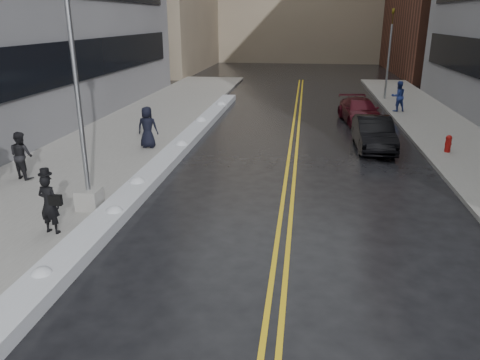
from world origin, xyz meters
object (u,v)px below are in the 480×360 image
(lamppost, at_px, (82,130))
(car_maroon, at_px, (360,111))
(fire_hydrant, at_px, (448,143))
(pedestrian_fedora, at_px, (49,204))
(pedestrian_b, at_px, (21,155))
(pedestrian_east, at_px, (398,96))
(car_black, at_px, (374,133))
(pedestrian_c, at_px, (148,127))
(traffic_signal, at_px, (389,51))

(lamppost, bearing_deg, car_maroon, 57.00)
(fire_hydrant, bearing_deg, lamppost, -146.96)
(car_maroon, bearing_deg, pedestrian_fedora, -128.62)
(pedestrian_b, bearing_deg, pedestrian_east, -113.18)
(fire_hydrant, xyz_separation_m, pedestrian_east, (-0.49, 9.22, 0.51))
(pedestrian_b, bearing_deg, car_black, -131.21)
(pedestrian_fedora, relative_size, pedestrian_c, 0.89)
(lamppost, height_order, pedestrian_east, lamppost)
(pedestrian_east, bearing_deg, pedestrian_fedora, 39.72)
(lamppost, bearing_deg, traffic_signal, 61.79)
(lamppost, relative_size, pedestrian_b, 4.53)
(pedestrian_fedora, distance_m, pedestrian_east, 22.44)
(pedestrian_c, bearing_deg, pedestrian_b, 56.42)
(car_black, distance_m, car_maroon, 5.64)
(pedestrian_east, bearing_deg, pedestrian_c, 22.02)
(pedestrian_c, bearing_deg, traffic_signal, -129.72)
(lamppost, xyz_separation_m, pedestrian_fedora, (-0.26, -1.69, -1.58))
(pedestrian_c, xyz_separation_m, pedestrian_east, (12.31, 10.24, 0.01))
(car_black, bearing_deg, pedestrian_fedora, -133.99)
(pedestrian_b, height_order, car_maroon, pedestrian_b)
(fire_hydrant, bearing_deg, pedestrian_east, 93.07)
(pedestrian_fedora, xyz_separation_m, car_black, (9.55, 10.32, -0.25))
(fire_hydrant, height_order, pedestrian_b, pedestrian_b)
(pedestrian_c, height_order, car_black, pedestrian_c)
(pedestrian_fedora, height_order, car_maroon, pedestrian_fedora)
(lamppost, distance_m, fire_hydrant, 14.81)
(fire_hydrant, relative_size, pedestrian_b, 0.43)
(lamppost, distance_m, pedestrian_c, 7.15)
(traffic_signal, relative_size, pedestrian_b, 3.57)
(car_black, bearing_deg, car_maroon, 89.03)
(fire_hydrant, xyz_separation_m, pedestrian_c, (-12.80, -1.02, 0.50))
(pedestrian_fedora, xyz_separation_m, pedestrian_b, (-3.27, 4.04, 0.04))
(fire_hydrant, relative_size, car_maroon, 0.16)
(fire_hydrant, xyz_separation_m, pedestrian_fedora, (-12.56, -9.69, 0.41))
(traffic_signal, relative_size, pedestrian_fedora, 3.72)
(fire_hydrant, height_order, car_black, car_black)
(pedestrian_b, height_order, pedestrian_c, pedestrian_c)
(pedestrian_east, height_order, car_maroon, pedestrian_east)
(traffic_signal, distance_m, pedestrian_c, 19.56)
(pedestrian_east, bearing_deg, car_maroon, 31.57)
(fire_hydrant, relative_size, pedestrian_east, 0.40)
(traffic_signal, distance_m, car_black, 13.87)
(traffic_signal, height_order, car_black, traffic_signal)
(lamppost, height_order, pedestrian_fedora, lamppost)
(traffic_signal, xyz_separation_m, pedestrian_east, (0.01, -4.78, -2.35))
(lamppost, bearing_deg, fire_hydrant, 33.04)
(traffic_signal, distance_m, pedestrian_b, 25.04)
(traffic_signal, bearing_deg, fire_hydrant, -87.95)
(car_maroon, bearing_deg, pedestrian_c, -151.05)
(lamppost, xyz_separation_m, car_black, (9.29, 8.63, -1.83))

